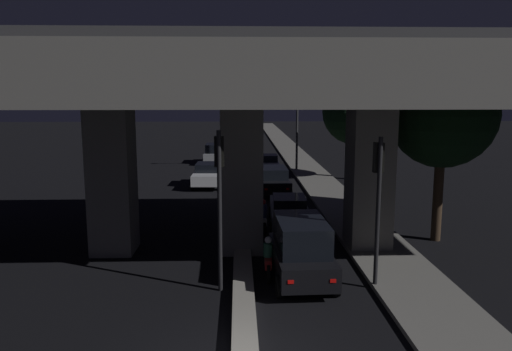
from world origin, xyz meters
The scene contains 17 objects.
median_divider centered at (0.00, 35.00, 0.15)m, with size 0.65×126.00×0.30m, color gray.
sidewalk_right centered at (5.52, 28.00, 0.08)m, with size 2.69×126.00×0.16m, color slate.
elevated_overpass centered at (-0.30, 9.05, 6.42)m, with size 27.72×9.99×8.72m.
traffic_light_left_of_median centered at (-0.73, 4.94, 3.50)m, with size 0.30×0.49×5.15m.
traffic_light_right_of_median centered at (4.27, 4.94, 3.37)m, with size 0.30×0.49×4.93m.
street_lamp centered at (4.13, 29.31, 4.69)m, with size 2.86×0.32×7.82m.
car_black_lead centered at (1.95, 5.63, 1.10)m, with size 2.07×4.13×2.10m.
car_grey_second centered at (2.24, 12.47, 0.76)m, with size 2.02×4.83×1.48m.
car_black_third centered at (2.04, 20.34, 0.87)m, with size 2.10×4.40×1.67m.
car_white_fourth centered at (2.11, 28.44, 0.74)m, with size 2.01×4.08×1.47m.
car_white_lead_oncoming centered at (-2.17, 23.03, 0.81)m, with size 2.15×4.38×1.56m.
car_silver_second_oncoming centered at (-2.25, 34.21, 0.90)m, with size 1.96×4.23×1.74m.
motorcycle_red_filtering_near centered at (0.87, 6.08, 0.60)m, with size 0.33×1.99×1.40m.
motorcycle_white_filtering_mid centered at (0.99, 11.59, 0.64)m, with size 0.33×1.91×1.52m.
pedestrian_on_sidewalk centered at (5.62, 8.70, 0.97)m, with size 0.38×0.38×1.64m.
roadside_tree_kerbside_near centered at (8.33, 10.07, 5.36)m, with size 4.43×4.43×7.60m.
roadside_tree_kerbside_mid centered at (8.23, 25.40, 4.87)m, with size 4.62×4.62×7.20m.
Camera 1 is at (-0.13, -10.37, 6.27)m, focal length 35.00 mm.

